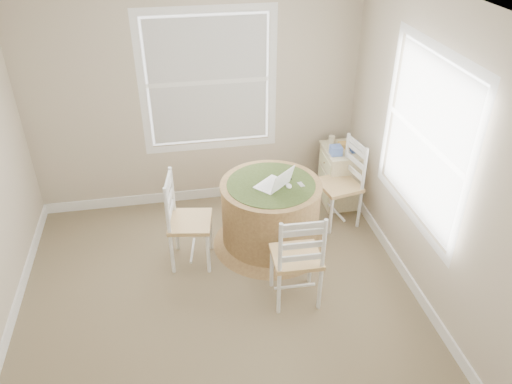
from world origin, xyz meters
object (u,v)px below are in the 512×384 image
object	(u,v)px
chair_right	(339,185)
corner_chest	(339,176)
chair_left	(190,221)
laptop	(274,184)
chair_near	(296,256)
round_table	(271,212)

from	to	relation	value
chair_right	corner_chest	world-z (taller)	chair_right
chair_left	corner_chest	distance (m)	1.94
chair_right	laptop	bearing A→B (deg)	-80.05
chair_right	corner_chest	distance (m)	0.43
chair_near	laptop	distance (m)	0.83
chair_near	corner_chest	distance (m)	1.72
round_table	corner_chest	xyz separation A→B (m)	(0.95, 0.64, -0.05)
round_table	corner_chest	bearing A→B (deg)	23.03
chair_right	laptop	world-z (taller)	chair_right
laptop	chair_near	bearing A→B (deg)	50.76
chair_near	chair_right	xyz separation A→B (m)	(0.75, 1.08, 0.00)
chair_near	laptop	xyz separation A→B (m)	(-0.03, 0.78, 0.28)
chair_right	laptop	xyz separation A→B (m)	(-0.78, -0.29, 0.28)
round_table	chair_near	bearing A→B (deg)	-97.04
chair_right	corner_chest	size ratio (longest dim) A/B	1.37
chair_near	laptop	bearing A→B (deg)	-85.79
round_table	chair_left	distance (m)	0.84
round_table	chair_near	xyz separation A→B (m)	(0.06, -0.83, 0.08)
round_table	laptop	size ratio (longest dim) A/B	2.85
laptop	corner_chest	bearing A→B (deg)	174.57
corner_chest	chair_left	bearing A→B (deg)	-155.70
chair_near	chair_right	distance (m)	1.31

